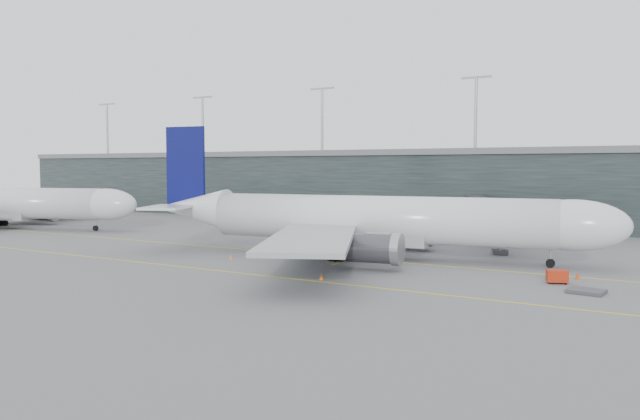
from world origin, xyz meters
The scene contains 17 objects.
ground centered at (0.00, 0.00, 0.00)m, with size 320.00×320.00×0.00m, color slate.
taxiline_a centered at (0.00, -4.00, 0.01)m, with size 160.00×0.25×0.02m, color gold.
taxiline_b centered at (0.00, -20.00, 0.01)m, with size 160.00×0.25×0.02m, color gold.
taxiline_lead_main centered at (5.00, 20.00, 0.01)m, with size 0.25×60.00×0.02m, color gold.
taxiline_lead_adj centered at (-75.00, 20.00, 0.01)m, with size 0.25×60.00×0.02m, color gold.
terminal centered at (0.00, 58.00, 7.62)m, with size 240.00×36.00×29.00m.
main_aircraft centered at (6.70, -2.21, 4.89)m, with size 62.07×57.74×17.43m.
jet_bridge centered at (17.09, 22.47, 4.91)m, with size 19.21×44.44×6.56m.
gse_cart centered at (30.23, -8.86, 0.76)m, with size 2.33×1.91×1.37m.
baggage_dolly centered at (33.42, -12.48, 0.19)m, with size 3.18×2.54×0.32m, color #3A3A40.
uld_a centered at (-3.63, 9.47, 0.95)m, with size 2.42×2.19×1.80m.
uld_b centered at (-3.86, 11.31, 0.89)m, with size 1.95×1.61×1.69m.
uld_c centered at (-1.27, 10.95, 0.95)m, with size 2.10×1.74×1.80m.
cone_nose centered at (31.67, -5.28, 0.36)m, with size 0.46×0.46×0.73m, color red.
cone_wing_stbd centered at (8.76, -19.02, 0.33)m, with size 0.41×0.41×0.65m, color orange.
cone_wing_port centered at (7.65, 12.39, 0.31)m, with size 0.39×0.39×0.62m, color red.
cone_tail centered at (-8.38, -12.34, 0.31)m, with size 0.39×0.39×0.62m, color orange.
Camera 1 is at (40.88, -74.26, 11.73)m, focal length 35.00 mm.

